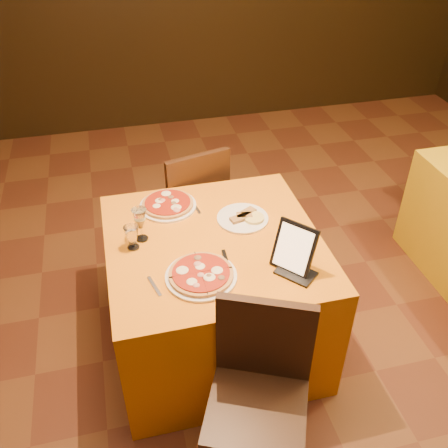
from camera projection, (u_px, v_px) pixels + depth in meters
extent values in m
cube|color=#5E2D19|center=(314.00, 385.00, 2.75)|extent=(6.00, 7.00, 0.01)
cube|color=orange|center=(214.00, 292.00, 2.79)|extent=(1.10, 1.10, 0.75)
cylinder|color=white|center=(201.00, 276.00, 2.34)|extent=(0.34, 0.34, 0.01)
cylinder|color=#AD4C23|center=(201.00, 274.00, 2.33)|extent=(0.31, 0.31, 0.02)
cylinder|color=white|center=(168.00, 206.00, 2.81)|extent=(0.32, 0.32, 0.01)
cylinder|color=#AD4C23|center=(168.00, 204.00, 2.80)|extent=(0.29, 0.29, 0.02)
cylinder|color=white|center=(243.00, 218.00, 2.71)|extent=(0.28, 0.28, 0.01)
cylinder|color=olive|center=(243.00, 216.00, 2.70)|extent=(0.17, 0.17, 0.02)
cube|color=black|center=(294.00, 248.00, 2.33)|extent=(0.21, 0.22, 0.24)
cube|color=silver|center=(228.00, 268.00, 2.39)|extent=(0.02, 0.19, 0.01)
cube|color=silver|center=(154.00, 286.00, 2.29)|extent=(0.05, 0.15, 0.01)
cube|color=#A5A6AC|center=(196.00, 207.00, 2.80)|extent=(0.04, 0.14, 0.01)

